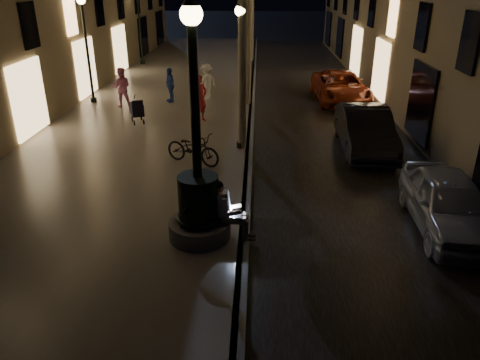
{
  "coord_description": "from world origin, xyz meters",
  "views": [
    {
      "loc": [
        0.27,
        -7.19,
        5.7
      ],
      "look_at": [
        -0.13,
        3.0,
        1.18
      ],
      "focal_mm": 35.0,
      "sensor_mm": 36.0,
      "label": 1
    }
  ],
  "objects_px": {
    "lamp_curb_a": "(241,58)",
    "fountain_lamppost": "(198,197)",
    "lamp_left_c": "(139,16)",
    "car_front": "(448,203)",
    "seated_man_laptop": "(227,209)",
    "stroller": "(137,109)",
    "lamp_curb_c": "(250,16)",
    "pedestrian_red": "(200,98)",
    "pedestrian_white": "(207,82)",
    "pedestrian_blue": "(170,85)",
    "lamp_curb_b": "(247,30)",
    "lamp_curb_d": "(252,8)",
    "car_third": "(340,87)",
    "car_second": "(365,130)",
    "bicycle": "(193,148)",
    "lamp_left_b": "(85,34)",
    "pedestrian_pink": "(121,87)"
  },
  "relations": [
    {
      "from": "pedestrian_white",
      "to": "pedestrian_blue",
      "type": "distance_m",
      "value": 1.75
    },
    {
      "from": "lamp_curb_a",
      "to": "fountain_lamppost",
      "type": "bearing_deg",
      "value": -96.65
    },
    {
      "from": "car_front",
      "to": "bicycle",
      "type": "relative_size",
      "value": 2.11
    },
    {
      "from": "lamp_left_c",
      "to": "stroller",
      "type": "bearing_deg",
      "value": -77.77
    },
    {
      "from": "seated_man_laptop",
      "to": "lamp_curb_c",
      "type": "relative_size",
      "value": 0.29
    },
    {
      "from": "pedestrian_red",
      "to": "pedestrian_white",
      "type": "xyz_separation_m",
      "value": [
        -0.13,
        3.73,
        -0.12
      ]
    },
    {
      "from": "car_front",
      "to": "pedestrian_white",
      "type": "xyz_separation_m",
      "value": [
        -7.02,
        11.83,
        0.34
      ]
    },
    {
      "from": "car_front",
      "to": "fountain_lamppost",
      "type": "bearing_deg",
      "value": -167.99
    },
    {
      "from": "fountain_lamppost",
      "to": "seated_man_laptop",
      "type": "relative_size",
      "value": 3.75
    },
    {
      "from": "car_third",
      "to": "lamp_curb_b",
      "type": "bearing_deg",
      "value": 170.04
    },
    {
      "from": "seated_man_laptop",
      "to": "lamp_curb_a",
      "type": "bearing_deg",
      "value": 89.17
    },
    {
      "from": "seated_man_laptop",
      "to": "pedestrian_blue",
      "type": "bearing_deg",
      "value": 105.64
    },
    {
      "from": "seated_man_laptop",
      "to": "car_third",
      "type": "distance_m",
      "value": 14.13
    },
    {
      "from": "lamp_curb_a",
      "to": "car_second",
      "type": "xyz_separation_m",
      "value": [
        4.3,
        0.46,
        -2.49
      ]
    },
    {
      "from": "lamp_left_b",
      "to": "fountain_lamppost",
      "type": "bearing_deg",
      "value": -61.93
    },
    {
      "from": "stroller",
      "to": "pedestrian_white",
      "type": "relative_size",
      "value": 0.68
    },
    {
      "from": "lamp_curb_d",
      "to": "pedestrian_pink",
      "type": "distance_m",
      "value": 19.68
    },
    {
      "from": "fountain_lamppost",
      "to": "lamp_curb_b",
      "type": "height_order",
      "value": "fountain_lamppost"
    },
    {
      "from": "car_second",
      "to": "lamp_curb_c",
      "type": "bearing_deg",
      "value": 106.96
    },
    {
      "from": "lamp_left_c",
      "to": "pedestrian_red",
      "type": "bearing_deg",
      "value": -67.45
    },
    {
      "from": "stroller",
      "to": "car_third",
      "type": "xyz_separation_m",
      "value": [
        8.76,
        4.61,
        -0.06
      ]
    },
    {
      "from": "fountain_lamppost",
      "to": "car_third",
      "type": "distance_m",
      "value": 14.35
    },
    {
      "from": "pedestrian_red",
      "to": "pedestrian_white",
      "type": "bearing_deg",
      "value": 42.42
    },
    {
      "from": "seated_man_laptop",
      "to": "car_front",
      "type": "relative_size",
      "value": 0.35
    },
    {
      "from": "lamp_curb_c",
      "to": "pedestrian_red",
      "type": "distance_m",
      "value": 13.21
    },
    {
      "from": "seated_man_laptop",
      "to": "lamp_curb_d",
      "type": "relative_size",
      "value": 0.29
    },
    {
      "from": "car_second",
      "to": "pedestrian_blue",
      "type": "distance_m",
      "value": 9.69
    },
    {
      "from": "car_front",
      "to": "lamp_left_c",
      "type": "bearing_deg",
      "value": 122.78
    },
    {
      "from": "seated_man_laptop",
      "to": "lamp_left_c",
      "type": "relative_size",
      "value": 0.29
    },
    {
      "from": "seated_man_laptop",
      "to": "lamp_curb_c",
      "type": "distance_m",
      "value": 22.12
    },
    {
      "from": "car_third",
      "to": "car_second",
      "type": "bearing_deg",
      "value": -93.81
    },
    {
      "from": "car_third",
      "to": "pedestrian_white",
      "type": "distance_m",
      "value": 6.43
    },
    {
      "from": "seated_man_laptop",
      "to": "pedestrian_blue",
      "type": "xyz_separation_m",
      "value": [
        -3.42,
        12.2,
        0.06
      ]
    },
    {
      "from": "lamp_left_c",
      "to": "bicycle",
      "type": "xyz_separation_m",
      "value": [
        5.67,
        -17.53,
        -2.54
      ]
    },
    {
      "from": "fountain_lamppost",
      "to": "car_third",
      "type": "height_order",
      "value": "fountain_lamppost"
    },
    {
      "from": "seated_man_laptop",
      "to": "car_third",
      "type": "height_order",
      "value": "seated_man_laptop"
    },
    {
      "from": "lamp_curb_b",
      "to": "car_front",
      "type": "bearing_deg",
      "value": -68.39
    },
    {
      "from": "lamp_curb_c",
      "to": "car_third",
      "type": "bearing_deg",
      "value": -62.32
    },
    {
      "from": "lamp_left_c",
      "to": "car_second",
      "type": "bearing_deg",
      "value": -53.74
    },
    {
      "from": "lamp_left_c",
      "to": "pedestrian_white",
      "type": "distance_m",
      "value": 10.81
    },
    {
      "from": "lamp_curb_b",
      "to": "pedestrian_pink",
      "type": "relative_size",
      "value": 2.77
    },
    {
      "from": "car_front",
      "to": "car_second",
      "type": "relative_size",
      "value": 0.88
    },
    {
      "from": "lamp_left_b",
      "to": "car_third",
      "type": "relative_size",
      "value": 0.96
    },
    {
      "from": "bicycle",
      "to": "lamp_left_b",
      "type": "bearing_deg",
      "value": 63.28
    },
    {
      "from": "lamp_curb_c",
      "to": "bicycle",
      "type": "height_order",
      "value": "lamp_curb_c"
    },
    {
      "from": "lamp_curb_d",
      "to": "car_third",
      "type": "height_order",
      "value": "lamp_curb_d"
    },
    {
      "from": "lamp_curb_c",
      "to": "pedestrian_white",
      "type": "bearing_deg",
      "value": -101.44
    },
    {
      "from": "lamp_left_c",
      "to": "car_front",
      "type": "relative_size",
      "value": 1.2
    },
    {
      "from": "fountain_lamppost",
      "to": "lamp_curb_a",
      "type": "height_order",
      "value": "fountain_lamppost"
    },
    {
      "from": "lamp_left_c",
      "to": "stroller",
      "type": "height_order",
      "value": "lamp_left_c"
    }
  ]
}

